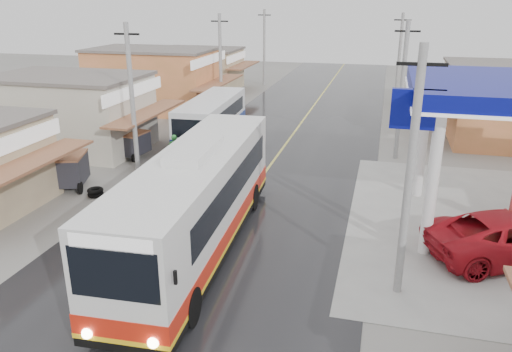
# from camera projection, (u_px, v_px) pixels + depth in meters

# --- Properties ---
(ground) EXTENTS (120.00, 120.00, 0.00)m
(ground) POSITION_uv_depth(u_px,v_px,m) (198.00, 264.00, 18.15)
(ground) COLOR slate
(ground) RESTS_ON ground
(road) EXTENTS (12.00, 90.00, 0.02)m
(road) POSITION_uv_depth(u_px,v_px,m) (282.00, 150.00, 31.82)
(road) COLOR black
(road) RESTS_ON ground
(centre_line) EXTENTS (0.15, 90.00, 0.01)m
(centre_line) POSITION_uv_depth(u_px,v_px,m) (282.00, 149.00, 31.81)
(centre_line) COLOR #D8CC4C
(centre_line) RESTS_ON road
(shopfronts_left) EXTENTS (11.00, 44.00, 5.20)m
(shopfronts_left) POSITION_uv_depth(u_px,v_px,m) (121.00, 126.00, 37.62)
(shopfronts_left) COLOR tan
(shopfronts_left) RESTS_ON ground
(utility_poles_left) EXTENTS (1.60, 50.00, 8.00)m
(utility_poles_left) POSITION_uv_depth(u_px,v_px,m) (185.00, 138.00, 34.38)
(utility_poles_left) COLOR gray
(utility_poles_left) RESTS_ON ground
(utility_poles_right) EXTENTS (1.60, 36.00, 8.00)m
(utility_poles_right) POSITION_uv_depth(u_px,v_px,m) (395.00, 158.00, 30.17)
(utility_poles_right) COLOR gray
(utility_poles_right) RESTS_ON ground
(coach_bus) EXTENTS (3.54, 13.36, 4.14)m
(coach_bus) POSITION_uv_depth(u_px,v_px,m) (198.00, 201.00, 18.66)
(coach_bus) COLOR silver
(coach_bus) RESTS_ON road
(second_bus) EXTENTS (2.84, 9.10, 2.99)m
(second_bus) POSITION_uv_depth(u_px,v_px,m) (212.00, 120.00, 32.64)
(second_bus) COLOR silver
(second_bus) RESTS_ON road
(jeepney) EXTENTS (6.90, 5.23, 1.74)m
(jeepney) POSITION_uv_depth(u_px,v_px,m) (511.00, 237.00, 18.33)
(jeepney) COLOR #A7101B
(jeepney) RESTS_ON ground
(cyclist) EXTENTS (1.37, 2.20, 2.24)m
(cyclist) POSITION_uv_depth(u_px,v_px,m) (176.00, 160.00, 27.40)
(cyclist) COLOR black
(cyclist) RESTS_ON ground
(tricycle_near) EXTENTS (2.17, 2.49, 1.77)m
(tricycle_near) POSITION_uv_depth(u_px,v_px,m) (70.00, 169.00, 25.16)
(tricycle_near) COLOR #26262D
(tricycle_near) RESTS_ON ground
(tricycle_far) EXTENTS (1.58, 2.18, 1.55)m
(tricycle_far) POSITION_uv_depth(u_px,v_px,m) (134.00, 143.00, 30.02)
(tricycle_far) COLOR #26262D
(tricycle_far) RESTS_ON ground
(tyre_stack) EXTENTS (0.78, 0.78, 0.40)m
(tyre_stack) POSITION_uv_depth(u_px,v_px,m) (95.00, 192.00, 24.35)
(tyre_stack) COLOR black
(tyre_stack) RESTS_ON ground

